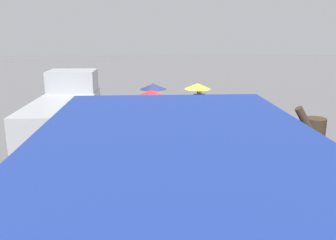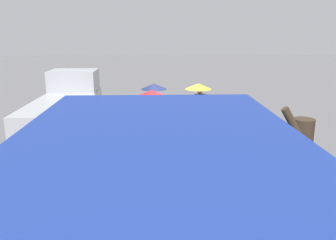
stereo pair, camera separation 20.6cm
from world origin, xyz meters
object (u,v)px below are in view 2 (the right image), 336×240
object	(u,v)px
cargo_van_parked_right	(65,114)
pedestrian_white_side	(186,112)
hand_dolly_boxes	(156,128)
pedestrian_far_side	(151,105)
pedestrian_pink_side	(153,97)
pedestrian_black_side	(199,97)
bare_tree_far	(293,239)
shopping_cart_vendor	(182,129)

from	to	relation	value
cargo_van_parked_right	pedestrian_white_side	size ratio (longest dim) A/B	2.49
hand_dolly_boxes	pedestrian_far_side	size ratio (longest dim) A/B	0.61
cargo_van_parked_right	hand_dolly_boxes	distance (m)	3.38
cargo_van_parked_right	pedestrian_pink_side	size ratio (longest dim) A/B	2.49
hand_dolly_boxes	pedestrian_black_side	world-z (taller)	pedestrian_black_side
hand_dolly_boxes	pedestrian_pink_side	size ratio (longest dim) A/B	0.61
cargo_van_parked_right	pedestrian_far_side	world-z (taller)	cargo_van_parked_right
pedestrian_far_side	bare_tree_far	distance (m)	8.82
cargo_van_parked_right	pedestrian_black_side	world-z (taller)	cargo_van_parked_right
hand_dolly_boxes	pedestrian_far_side	bearing A→B (deg)	27.61
pedestrian_white_side	pedestrian_far_side	size ratio (longest dim) A/B	1.00
cargo_van_parked_right	bare_tree_far	world-z (taller)	bare_tree_far
pedestrian_black_side	pedestrian_white_side	bearing A→B (deg)	75.44
pedestrian_far_side	bare_tree_far	world-z (taller)	bare_tree_far
pedestrian_pink_side	hand_dolly_boxes	bearing A→B (deg)	95.26
pedestrian_pink_side	bare_tree_far	world-z (taller)	bare_tree_far
pedestrian_pink_side	pedestrian_white_side	distance (m)	2.93
bare_tree_far	cargo_van_parked_right	bearing A→B (deg)	-59.98
shopping_cart_vendor	pedestrian_black_side	size ratio (longest dim) A/B	0.49
bare_tree_far	hand_dolly_boxes	bearing A→B (deg)	-78.33
hand_dolly_boxes	pedestrian_white_side	size ratio (longest dim) A/B	0.61
pedestrian_pink_side	shopping_cart_vendor	bearing A→B (deg)	131.23
bare_tree_far	pedestrian_black_side	bearing A→B (deg)	-89.39
cargo_van_parked_right	pedestrian_far_side	xyz separation A→B (m)	(-3.14, 0.30, 0.39)
pedestrian_pink_side	bare_tree_far	size ratio (longest dim) A/B	0.62
hand_dolly_boxes	pedestrian_black_side	size ratio (longest dim) A/B	0.61
pedestrian_pink_side	pedestrian_white_side	xyz separation A→B (m)	(-1.11, 2.72, 0.01)
shopping_cart_vendor	hand_dolly_boxes	world-z (taller)	hand_dolly_boxes
hand_dolly_boxes	pedestrian_white_side	world-z (taller)	pedestrian_white_side
cargo_van_parked_right	pedestrian_white_side	distance (m)	4.58
cargo_van_parked_right	shopping_cart_vendor	world-z (taller)	cargo_van_parked_right
pedestrian_white_side	pedestrian_far_side	distance (m)	1.66
shopping_cart_vendor	pedestrian_black_side	distance (m)	1.76
pedestrian_far_side	shopping_cart_vendor	bearing A→B (deg)	-164.53
pedestrian_white_side	shopping_cart_vendor	bearing A→B (deg)	-88.75
pedestrian_far_side	bare_tree_far	bearing A→B (deg)	103.08
pedestrian_black_side	bare_tree_far	world-z (taller)	bare_tree_far
shopping_cart_vendor	pedestrian_pink_side	world-z (taller)	pedestrian_pink_side
pedestrian_white_side	bare_tree_far	distance (m)	7.46
shopping_cart_vendor	pedestrian_white_side	distance (m)	1.80
pedestrian_black_side	pedestrian_far_side	bearing A→B (deg)	39.65
shopping_cart_vendor	pedestrian_white_side	world-z (taller)	pedestrian_white_side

